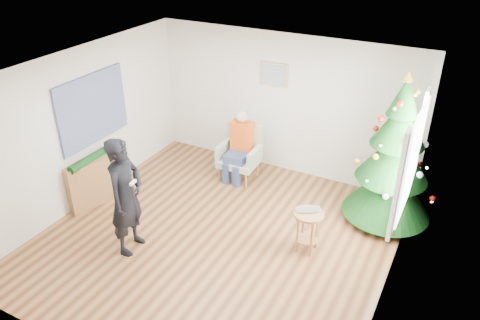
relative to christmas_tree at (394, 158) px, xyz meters
The scene contains 19 objects.
floor 2.97m from the christmas_tree, 141.34° to the right, with size 5.00×5.00×0.00m, color brown.
ceiling 3.13m from the christmas_tree, 141.34° to the right, with size 5.00×5.00×0.00m, color white.
wall_back 2.29m from the christmas_tree, 160.07° to the left, with size 5.00×5.00×0.00m, color silver.
wall_front 4.74m from the christmas_tree, 117.00° to the right, with size 5.00×5.00×0.00m, color silver.
wall_left 4.96m from the christmas_tree, 159.70° to the right, with size 5.00×5.00×0.00m, color silver.
wall_right 1.77m from the christmas_tree, 78.50° to the right, with size 5.00×5.00×0.00m, color silver.
window_panel 0.88m from the christmas_tree, 66.05° to the right, with size 0.04×1.30×1.40m, color white.
curtains 0.87m from the christmas_tree, 68.07° to the right, with size 0.05×1.75×1.50m.
christmas_tree is the anchor object (origin of this frame).
stool 1.75m from the christmas_tree, 122.30° to the right, with size 0.44×0.44×0.65m.
laptop 1.63m from the christmas_tree, 122.30° to the right, with size 0.36×0.23×0.03m, color silver.
armchair 2.80m from the christmas_tree, behind, with size 0.75×0.69×0.98m.
seated_person 2.73m from the christmas_tree, behind, with size 0.41×0.59×1.29m.
standing_man 4.01m from the christmas_tree, 141.80° to the right, with size 0.65×0.43×1.79m, color black.
game_controller 3.87m from the christmas_tree, 139.70° to the right, with size 0.04×0.13×0.04m, color white.
console 4.87m from the christmas_tree, 158.44° to the right, with size 0.30×1.00×0.80m, color brown.
garland 4.83m from the christmas_tree, 158.44° to the right, with size 0.14×0.14×0.90m, color black.
tapestry 4.84m from the christmas_tree, 162.88° to the right, with size 0.03×1.50×1.15m, color black.
framed_picture 2.57m from the christmas_tree, 162.45° to the left, with size 0.52×0.05×0.42m.
Camera 1 is at (2.98, -4.88, 4.47)m, focal length 35.00 mm.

